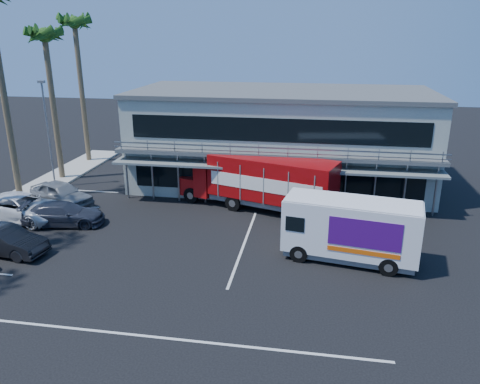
# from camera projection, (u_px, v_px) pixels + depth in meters

# --- Properties ---
(ground) EXTENTS (120.00, 120.00, 0.00)m
(ground) POSITION_uv_depth(u_px,v_px,m) (196.00, 266.00, 24.00)
(ground) COLOR black
(ground) RESTS_ON ground
(building) EXTENTS (22.40, 12.00, 7.30)m
(building) POSITION_uv_depth(u_px,v_px,m) (281.00, 137.00, 36.30)
(building) COLOR #999F92
(building) RESTS_ON ground
(curb_strip) EXTENTS (3.00, 32.00, 0.16)m
(curb_strip) POSITION_uv_depth(u_px,v_px,m) (5.00, 207.00, 31.92)
(curb_strip) COLOR #A5A399
(curb_strip) RESTS_ON ground
(palm_e) EXTENTS (2.80, 2.80, 12.25)m
(palm_e) POSITION_uv_depth(u_px,v_px,m) (45.00, 44.00, 35.01)
(palm_e) COLOR brown
(palm_e) RESTS_ON ground
(palm_f) EXTENTS (2.80, 2.80, 13.25)m
(palm_f) POSITION_uv_depth(u_px,v_px,m) (75.00, 31.00, 39.92)
(palm_f) COLOR brown
(palm_f) RESTS_ON ground
(light_pole_far) EXTENTS (0.50, 0.25, 8.09)m
(light_pole_far) POSITION_uv_depth(u_px,v_px,m) (48.00, 129.00, 35.03)
(light_pole_far) COLOR gray
(light_pole_far) RESTS_ON ground
(red_truck) EXTENTS (11.16, 5.82, 3.68)m
(red_truck) POSITION_uv_depth(u_px,v_px,m) (262.00, 181.00, 31.15)
(red_truck) COLOR #AA0D0E
(red_truck) RESTS_ON ground
(white_van) EXTENTS (7.12, 3.46, 3.33)m
(white_van) POSITION_uv_depth(u_px,v_px,m) (351.00, 229.00, 24.10)
(white_van) COLOR white
(white_van) RESTS_ON ground
(parked_car_b) EXTENTS (4.74, 2.20, 1.50)m
(parked_car_b) POSITION_uv_depth(u_px,v_px,m) (6.00, 241.00, 25.15)
(parked_car_b) COLOR black
(parked_car_b) RESTS_ON ground
(parked_car_c) EXTENTS (6.33, 3.71, 1.65)m
(parked_car_c) POSITION_uv_depth(u_px,v_px,m) (23.00, 207.00, 29.79)
(parked_car_c) COLOR white
(parked_car_c) RESTS_ON ground
(parked_car_d) EXTENTS (5.23, 2.88, 1.44)m
(parked_car_d) POSITION_uv_depth(u_px,v_px,m) (64.00, 214.00, 28.99)
(parked_car_d) COLOR #2C2F3B
(parked_car_d) RESTS_ON ground
(parked_car_e) EXTENTS (5.29, 3.67, 1.67)m
(parked_car_e) POSITION_uv_depth(u_px,v_px,m) (61.00, 194.00, 32.24)
(parked_car_e) COLOR gray
(parked_car_e) RESTS_ON ground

